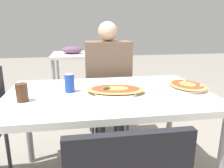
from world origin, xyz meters
TOP-DOWN VIEW (x-y plane):
  - dining_table at (0.00, 0.00)m, footprint 1.38×0.86m
  - chair_far_seated at (0.09, 0.76)m, footprint 0.40×0.40m
  - person_seated at (0.09, 0.65)m, footprint 0.43×0.27m
  - pizza_main at (0.05, -0.01)m, footprint 0.43×0.31m
  - soda_can at (-0.26, 0.06)m, footprint 0.07×0.07m
  - drink_glass at (-0.53, -0.09)m, footprint 0.07×0.07m
  - pizza_second at (0.58, 0.01)m, footprint 0.29×0.33m
  - background_table at (-0.09, 2.17)m, footprint 1.10×0.80m

SIDE VIEW (x-z plane):
  - chair_far_seated at x=0.09m, z-range 0.06..0.93m
  - dining_table at x=0.00m, z-range 0.29..1.01m
  - background_table at x=-0.09m, z-range 0.25..1.09m
  - person_seated at x=0.09m, z-range 0.10..1.30m
  - pizza_second at x=0.58m, z-range 0.71..0.76m
  - pizza_main at x=0.05m, z-range 0.71..0.77m
  - drink_glass at x=-0.53m, z-range 0.72..0.83m
  - soda_can at x=-0.26m, z-range 0.72..0.84m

